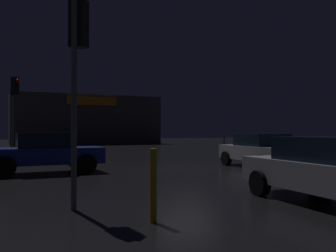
% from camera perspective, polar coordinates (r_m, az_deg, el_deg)
% --- Properties ---
extents(ground_plane, '(120.00, 120.00, 0.00)m').
position_cam_1_polar(ground_plane, '(15.37, 2.69, -6.51)').
color(ground_plane, black).
extents(store_building, '(17.10, 7.30, 5.75)m').
position_cam_1_polar(store_building, '(46.38, -12.62, 0.88)').
color(store_building, '#4C4742').
rests_on(store_building, ground).
extents(traffic_signal_opposite, '(0.42, 0.43, 4.14)m').
position_cam_1_polar(traffic_signal_opposite, '(7.70, -13.68, 11.31)').
color(traffic_signal_opposite, '#595B60').
rests_on(traffic_signal_opposite, ground).
extents(traffic_signal_cross_left, '(0.42, 0.42, 4.23)m').
position_cam_1_polar(traffic_signal_cross_left, '(20.14, -22.57, 3.46)').
color(traffic_signal_cross_left, '#595B60').
rests_on(traffic_signal_cross_left, ground).
extents(car_near, '(2.24, 4.66, 1.41)m').
position_cam_1_polar(car_near, '(8.51, 24.45, -6.21)').
color(car_near, '#B7B7BF').
rests_on(car_near, ground).
extents(car_far, '(4.08, 1.92, 1.48)m').
position_cam_1_polar(car_far, '(14.19, -18.48, -3.86)').
color(car_far, navy).
rests_on(car_far, ground).
extents(car_crossing, '(2.19, 4.14, 1.42)m').
position_cam_1_polar(car_crossing, '(16.14, 14.04, -3.58)').
color(car_crossing, '#B7B7BF').
rests_on(car_crossing, ground).
extents(bollard_kerb_a, '(0.12, 0.12, 1.23)m').
position_cam_1_polar(bollard_kerb_a, '(6.30, -2.29, -9.10)').
color(bollard_kerb_a, gold).
rests_on(bollard_kerb_a, ground).
extents(bollard_kerb_b, '(0.09, 0.09, 1.28)m').
position_cam_1_polar(bollard_kerb_b, '(24.29, 8.61, -2.89)').
color(bollard_kerb_b, '#595B60').
rests_on(bollard_kerb_b, ground).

